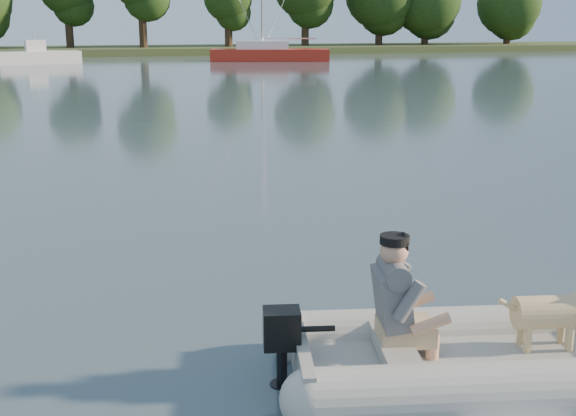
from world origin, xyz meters
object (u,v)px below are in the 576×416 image
object	(u,v)px
motorboat	(39,48)
sailboat	(268,54)
dinghy	(476,315)
man	(395,294)
dog	(547,318)

from	to	relation	value
motorboat	sailboat	world-z (taller)	sailboat
dinghy	man	world-z (taller)	man
dinghy	sailboat	distance (m)	48.24
dinghy	sailboat	world-z (taller)	sailboat
man	dog	bearing A→B (deg)	-0.00
dog	dinghy	bearing A→B (deg)	-175.43
dog	man	bearing A→B (deg)	180.00
man	dinghy	bearing A→B (deg)	-4.24
dog	sailboat	distance (m)	48.19
dinghy	motorboat	distance (m)	48.15
sailboat	dog	bearing A→B (deg)	-87.87
motorboat	sailboat	bearing A→B (deg)	-13.05
man	dog	distance (m)	1.25
man	motorboat	distance (m)	47.91
dog	sailboat	xyz separation A→B (m)	(10.09, 47.12, 0.04)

